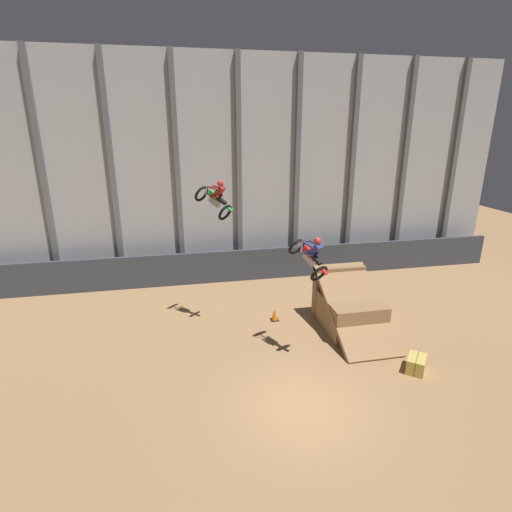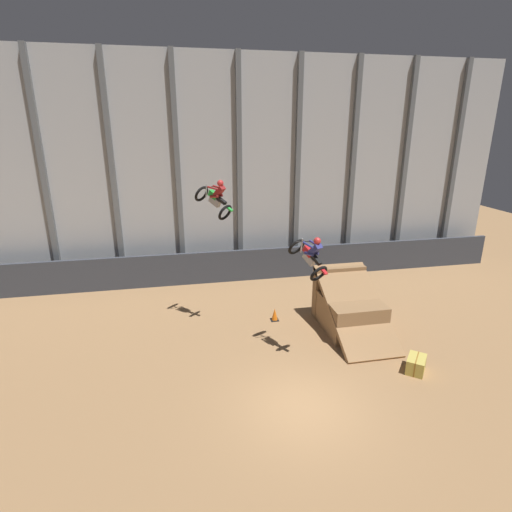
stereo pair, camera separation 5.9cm
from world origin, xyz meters
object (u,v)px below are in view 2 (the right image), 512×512
rider_bike_left_air (215,199)px  traffic_cone_near_ramp (275,315)px  dirt_ramp (348,307)px  hay_bale_trackside (416,364)px  rider_bike_right_air (310,256)px

rider_bike_left_air → traffic_cone_near_ramp: (2.55, -0.12, -5.44)m
dirt_ramp → rider_bike_left_air: rider_bike_left_air is taller
rider_bike_left_air → hay_bale_trackside: bearing=-81.1°
traffic_cone_near_ramp → hay_bale_trackside: size_ratio=0.54×
rider_bike_left_air → rider_bike_right_air: rider_bike_left_air is taller
rider_bike_left_air → traffic_cone_near_ramp: 6.01m
rider_bike_right_air → traffic_cone_near_ramp: 4.92m
dirt_ramp → hay_bale_trackside: 3.99m
traffic_cone_near_ramp → dirt_ramp: bearing=-20.1°
rider_bike_left_air → rider_bike_right_air: 4.71m
rider_bike_right_air → hay_bale_trackside: size_ratio=1.71×
rider_bike_left_air → traffic_cone_near_ramp: size_ratio=2.95×
traffic_cone_near_ramp → hay_bale_trackside: (4.10, -4.91, -0.00)m
rider_bike_left_air → traffic_cone_near_ramp: bearing=-46.7°
rider_bike_left_air → rider_bike_right_air: bearing=-90.3°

